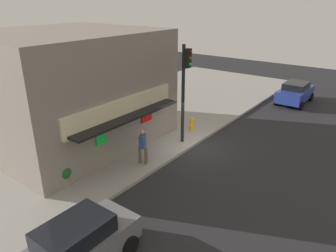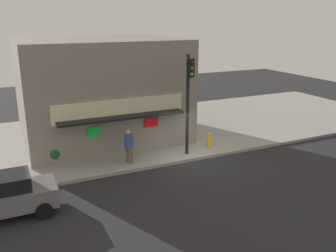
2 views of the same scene
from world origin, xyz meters
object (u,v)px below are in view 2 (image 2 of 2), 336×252
(potted_plant_by_doorway, at_px, (108,142))
(pedestrian, at_px, (129,145))
(potted_plant_by_window, at_px, (55,155))
(parked_car_grey, at_px, (2,196))
(traffic_light, at_px, (189,92))
(trash_can, at_px, (162,140))
(fire_hydrant, at_px, (209,140))

(potted_plant_by_doorway, bearing_deg, pedestrian, -73.94)
(potted_plant_by_window, xyz_separation_m, parked_car_grey, (-2.53, -4.06, 0.19))
(traffic_light, xyz_separation_m, pedestrian, (-3.30, 0.17, -2.47))
(traffic_light, relative_size, parked_car_grey, 1.35)
(traffic_light, xyz_separation_m, potted_plant_by_doorway, (-3.86, 2.11, -2.83))
(trash_can, relative_size, potted_plant_by_window, 0.91)
(traffic_light, height_order, trash_can, traffic_light)
(fire_hydrant, distance_m, parked_car_grey, 11.45)
(trash_can, distance_m, potted_plant_by_doorway, 3.09)
(pedestrian, distance_m, potted_plant_by_doorway, 2.06)
(traffic_light, bearing_deg, pedestrian, 177.14)
(fire_hydrant, height_order, parked_car_grey, parked_car_grey)
(parked_car_grey, bearing_deg, trash_can, 25.98)
(potted_plant_by_doorway, distance_m, potted_plant_by_window, 2.96)
(pedestrian, bearing_deg, potted_plant_by_doorway, 106.06)
(fire_hydrant, distance_m, trash_can, 2.76)
(traffic_light, relative_size, trash_can, 6.50)
(potted_plant_by_doorway, xyz_separation_m, parked_car_grey, (-5.44, -4.56, 0.06))
(trash_can, height_order, potted_plant_by_doorway, potted_plant_by_doorway)
(traffic_light, distance_m, trash_can, 3.57)
(traffic_light, distance_m, parked_car_grey, 10.01)
(potted_plant_by_doorway, height_order, parked_car_grey, parked_car_grey)
(potted_plant_by_doorway, bearing_deg, potted_plant_by_window, -170.19)
(fire_hydrant, bearing_deg, potted_plant_by_doorway, 164.76)
(potted_plant_by_window, bearing_deg, trash_can, 0.83)
(trash_can, xyz_separation_m, pedestrian, (-2.50, -1.53, 0.57))
(fire_hydrant, xyz_separation_m, trash_can, (-2.53, 1.11, 0.02))
(traffic_light, bearing_deg, trash_can, 115.32)
(parked_car_grey, bearing_deg, traffic_light, 14.76)
(pedestrian, distance_m, parked_car_grey, 6.56)
(pedestrian, xyz_separation_m, potted_plant_by_window, (-3.48, 1.44, -0.49))
(pedestrian, xyz_separation_m, parked_car_grey, (-6.00, -2.62, -0.30))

